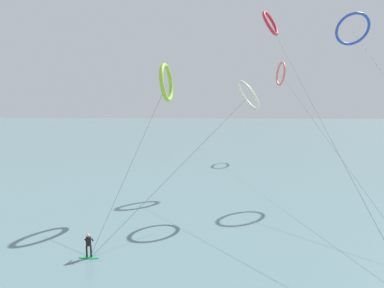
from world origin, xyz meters
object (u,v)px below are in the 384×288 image
kite_crimson (270,24)px  kite_coral (281,74)px  kite_cobalt (353,29)px  surfer_emerald (89,247)px  kite_ivory (248,96)px  kite_lime (166,83)px

kite_crimson → kite_coral: kite_crimson is taller
kite_cobalt → surfer_emerald: bearing=37.6°
kite_ivory → kite_cobalt: kite_cobalt is taller
surfer_emerald → kite_cobalt: kite_cobalt is taller
kite_ivory → kite_cobalt: size_ratio=0.50×
kite_ivory → kite_lime: bearing=79.6°
kite_lime → surfer_emerald: bearing=169.5°
kite_lime → kite_ivory: bearing=-78.7°
surfer_emerald → kite_cobalt: size_ratio=0.06×
kite_ivory → surfer_emerald: bearing=122.0°
kite_coral → kite_lime: bearing=-35.2°
kite_cobalt → kite_lime: bearing=21.7°
surfer_emerald → kite_crimson: kite_crimson is taller
surfer_emerald → kite_ivory: 19.69m
surfer_emerald → kite_crimson: bearing=48.0°
kite_crimson → kite_lime: bearing=168.0°
kite_coral → kite_cobalt: bearing=1.3°
kite_ivory → kite_cobalt: 17.71m
kite_ivory → kite_lime: 7.95m
kite_ivory → kite_lime: (-7.84, -0.48, 1.24)m
kite_crimson → kite_cobalt: 10.05m
kite_crimson → surfer_emerald: bearing=176.8°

